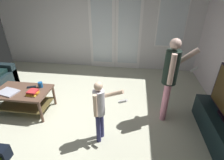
# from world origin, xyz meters

# --- Properties ---
(ground_plane) EXTENTS (6.01, 5.29, 0.02)m
(ground_plane) POSITION_xyz_m (0.00, 0.00, -0.01)
(ground_plane) COLOR #B9BAA2
(wall_back_with_doors) EXTENTS (6.01, 0.09, 2.76)m
(wall_back_with_doors) POSITION_xyz_m (0.11, 2.61, 1.34)
(wall_back_with_doors) COLOR silver
(wall_back_with_doors) RESTS_ON ground_plane
(coffee_table) EXTENTS (1.06, 0.64, 0.48)m
(coffee_table) POSITION_xyz_m (-0.99, 0.15, 0.35)
(coffee_table) COLOR brown
(coffee_table) RESTS_ON ground_plane
(tv_stand) EXTENTS (0.44, 1.50, 0.42)m
(tv_stand) POSITION_xyz_m (2.63, -0.16, 0.21)
(tv_stand) COLOR black
(tv_stand) RESTS_ON ground_plane
(person_adult) EXTENTS (0.60, 0.42, 1.56)m
(person_adult) POSITION_xyz_m (1.80, 0.34, 0.94)
(person_adult) COLOR pink
(person_adult) RESTS_ON ground_plane
(person_child) EXTENTS (0.51, 0.29, 1.09)m
(person_child) POSITION_xyz_m (0.68, -0.38, 0.66)
(person_child) COLOR navy
(person_child) RESTS_ON ground_plane
(laptop_closed) EXTENTS (0.40, 0.33, 0.03)m
(laptop_closed) POSITION_xyz_m (-1.19, 0.05, 0.50)
(laptop_closed) COLOR #ABAEBE
(laptop_closed) RESTS_ON coffee_table
(cup_near_edge) EXTENTS (0.09, 0.09, 0.11)m
(cup_near_edge) POSITION_xyz_m (-0.68, 0.32, 0.54)
(cup_near_edge) COLOR #18559A
(cup_near_edge) RESTS_ON coffee_table
(tv_remote_black) EXTENTS (0.18, 0.11, 0.02)m
(tv_remote_black) POSITION_xyz_m (-0.86, 0.29, 0.50)
(tv_remote_black) COLOR black
(tv_remote_black) RESTS_ON coffee_table
(book_stack) EXTENTS (0.23, 0.19, 0.08)m
(book_stack) POSITION_xyz_m (-0.69, 0.06, 0.53)
(book_stack) COLOR gold
(book_stack) RESTS_ON coffee_table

